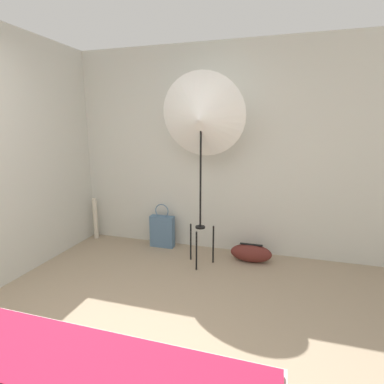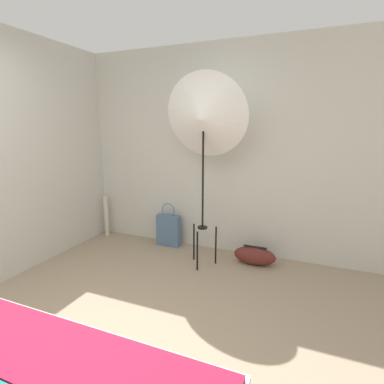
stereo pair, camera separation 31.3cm
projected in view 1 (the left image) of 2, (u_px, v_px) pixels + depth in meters
name	position (u px, v px, depth m)	size (l,w,h in m)	color
wall_back	(194.00, 151.00, 3.88)	(8.00, 0.05, 2.60)	beige
photo_umbrella	(201.00, 118.00, 3.22)	(0.94, 0.45, 2.18)	black
tote_bag	(162.00, 231.00, 4.06)	(0.32, 0.12, 0.60)	slate
duffel_bag	(251.00, 253.00, 3.62)	(0.49, 0.21, 0.22)	#5B231E
paper_roll	(95.00, 219.00, 4.35)	(0.07, 0.07, 0.60)	beige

